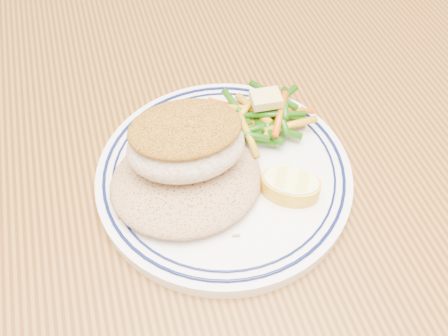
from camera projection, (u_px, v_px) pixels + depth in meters
dining_table at (212, 215)px, 0.58m from camera, size 1.50×0.90×0.75m
plate at (224, 175)px, 0.48m from camera, size 0.24×0.24×0.02m
rice_pilaf at (186, 179)px, 0.45m from camera, size 0.14×0.12×0.03m
fish_fillet at (186, 142)px, 0.44m from camera, size 0.11×0.09×0.05m
vegetable_pile at (262, 118)px, 0.50m from camera, size 0.11×0.10×0.03m
butter_pat at (266, 99)px, 0.49m from camera, size 0.03×0.02×0.01m
lemon_wedge at (291, 185)px, 0.45m from camera, size 0.07×0.07×0.02m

